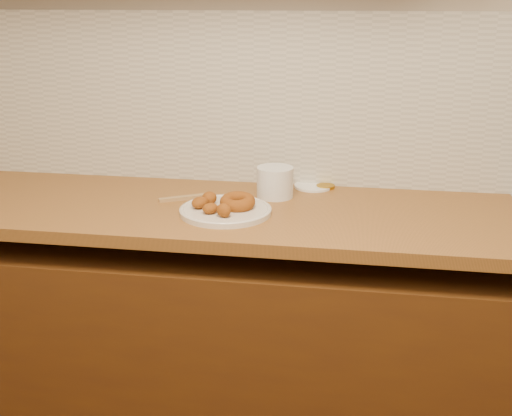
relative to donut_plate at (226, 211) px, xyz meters
name	(u,v)px	position (x,y,z in m)	size (l,w,h in m)	color
wall_back	(370,57)	(0.42, 0.38, 0.44)	(4.00, 0.02, 2.70)	tan
base_cabinet	(354,356)	(0.42, 0.07, -0.52)	(3.60, 0.60, 0.77)	#502B0E
butcher_block	(163,209)	(-0.23, 0.07, -0.03)	(2.30, 0.62, 0.04)	#965928
backsplash	(368,103)	(0.42, 0.37, 0.29)	(3.60, 0.02, 0.60)	beige
donut_plate	(226,211)	(0.00, 0.00, 0.00)	(0.29, 0.29, 0.02)	beige
ring_donut	(237,202)	(0.03, 0.01, 0.03)	(0.11, 0.11, 0.04)	#934C1C
fried_dough_chunks	(210,204)	(-0.05, -0.02, 0.03)	(0.15, 0.17, 0.04)	#934C1C
plastic_tub	(275,182)	(0.13, 0.20, 0.04)	(0.12, 0.12, 0.10)	silver
tub_lid	(313,186)	(0.25, 0.33, 0.00)	(0.13, 0.13, 0.01)	white
brass_jar_lid	(326,187)	(0.29, 0.33, 0.00)	(0.07, 0.07, 0.01)	#B18116
wooden_utensil	(183,198)	(-0.17, 0.11, 0.00)	(0.16, 0.02, 0.01)	#A27E4C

